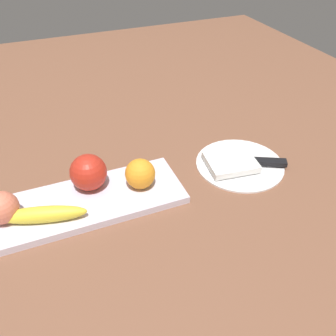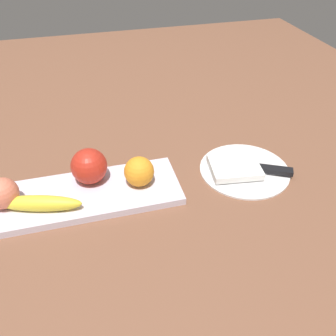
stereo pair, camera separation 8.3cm
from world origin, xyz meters
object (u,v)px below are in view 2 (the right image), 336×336
at_px(orange_near_apple, 139,171).
at_px(folded_napkin, 235,167).
at_px(banana, 39,203).
at_px(knife, 267,169).
at_px(apple, 89,166).
at_px(fruit_tray, 84,195).
at_px(peach, 2,193).
at_px(dinner_plate, 244,169).

height_order(orange_near_apple, folded_napkin, orange_near_apple).
height_order(banana, orange_near_apple, orange_near_apple).
distance_m(banana, folded_napkin, 0.46).
distance_m(folded_napkin, knife, 0.08).
distance_m(apple, orange_near_apple, 0.12).
xyz_separation_m(fruit_tray, apple, (-0.02, -0.04, 0.05)).
distance_m(banana, orange_near_apple, 0.22).
distance_m(orange_near_apple, folded_napkin, 0.24).
xyz_separation_m(fruit_tray, banana, (0.09, 0.03, 0.03)).
bearing_deg(banana, knife, -163.73).
distance_m(fruit_tray, banana, 0.10).
height_order(banana, peach, peach).
bearing_deg(orange_near_apple, knife, 175.38).
height_order(fruit_tray, banana, banana).
xyz_separation_m(banana, dinner_plate, (-0.49, -0.03, -0.03)).
relative_size(peach, knife, 0.40).
relative_size(banana, knife, 1.07).
bearing_deg(peach, fruit_tray, 179.73).
height_order(dinner_plate, knife, knife).
bearing_deg(orange_near_apple, banana, 7.91).
distance_m(banana, knife, 0.54).
xyz_separation_m(fruit_tray, knife, (-0.44, 0.03, 0.01)).
bearing_deg(fruit_tray, knife, 176.57).
distance_m(dinner_plate, folded_napkin, 0.03).
bearing_deg(folded_napkin, fruit_tray, 0.00).
bearing_deg(dinner_plate, apple, -5.89).
xyz_separation_m(fruit_tray, orange_near_apple, (-0.13, 0.00, 0.04)).
relative_size(orange_near_apple, knife, 0.41).
bearing_deg(orange_near_apple, folded_napkin, -179.71).
height_order(fruit_tray, peach, peach).
bearing_deg(orange_near_apple, peach, -0.38).
xyz_separation_m(apple, dinner_plate, (-0.37, 0.04, -0.05)).
xyz_separation_m(orange_near_apple, knife, (-0.31, 0.03, -0.04)).
bearing_deg(knife, peach, 24.40).
bearing_deg(orange_near_apple, dinner_plate, -179.74).
bearing_deg(knife, apple, 18.20).
height_order(banana, folded_napkin, banana).
bearing_deg(folded_napkin, dinner_plate, 180.00).
relative_size(fruit_tray, orange_near_apple, 6.33).
bearing_deg(fruit_tray, banana, 19.20).
bearing_deg(orange_near_apple, fruit_tray, -0.53).
height_order(peach, knife, peach).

